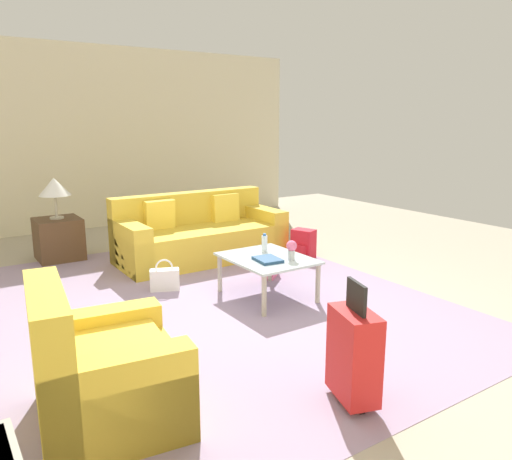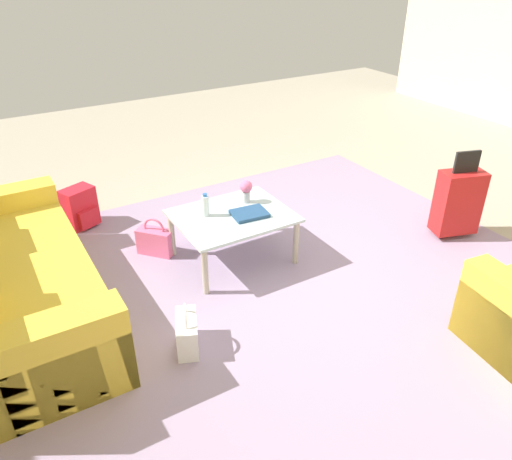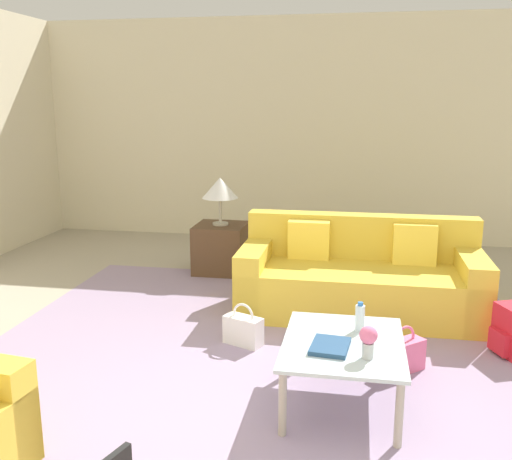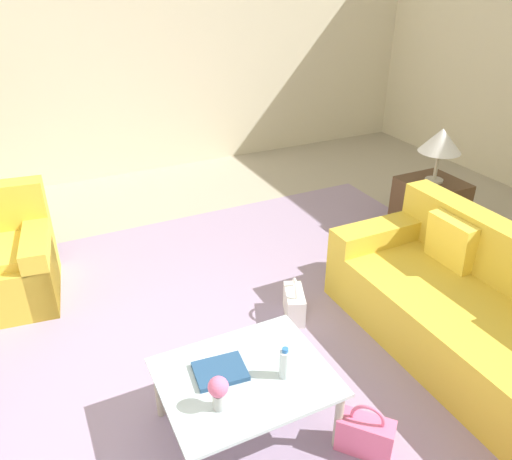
{
  "view_description": "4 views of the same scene",
  "coord_description": "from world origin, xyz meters",
  "px_view_note": "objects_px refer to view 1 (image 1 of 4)",
  "views": [
    {
      "loc": [
        -3.76,
        2.4,
        1.85
      ],
      "look_at": [
        0.12,
        -0.17,
        0.83
      ],
      "focal_mm": 35.0,
      "sensor_mm": 36.0,
      "label": 1
    },
    {
      "loc": [
        2.13,
        2.8,
        2.42
      ],
      "look_at": [
        0.61,
        0.25,
        0.72
      ],
      "focal_mm": 35.0,
      "sensor_mm": 36.0,
      "label": 2
    },
    {
      "loc": [
        -3.07,
        -0.55,
        1.96
      ],
      "look_at": [
        0.74,
        0.14,
        1.08
      ],
      "focal_mm": 40.0,
      "sensor_mm": 36.0,
      "label": 3
    },
    {
      "loc": [
        -0.46,
        -2.42,
        2.52
      ],
      "look_at": [
        0.85,
        0.28,
        0.9
      ],
      "focal_mm": 35.0,
      "sensor_mm": 36.0,
      "label": 4
    }
  ],
  "objects_px": {
    "flower_vase": "(292,248)",
    "backpack_red": "(303,244)",
    "handbag_pink": "(270,266)",
    "handbag_white": "(165,279)",
    "water_bottle": "(264,243)",
    "table_lamp": "(54,187)",
    "armchair": "(98,378)",
    "coffee_table": "(267,262)",
    "coffee_table_book": "(268,259)",
    "side_table": "(59,239)",
    "couch": "(198,236)",
    "suitcase_red": "(354,353)"
  },
  "relations": [
    {
      "from": "handbag_white",
      "to": "handbag_pink",
      "type": "height_order",
      "value": "same"
    },
    {
      "from": "backpack_red",
      "to": "side_table",
      "type": "bearing_deg",
      "value": 57.12
    },
    {
      "from": "table_lamp",
      "to": "handbag_white",
      "type": "xyz_separation_m",
      "value": [
        -1.99,
        -0.67,
        -0.85
      ]
    },
    {
      "from": "flower_vase",
      "to": "handbag_white",
      "type": "xyz_separation_m",
      "value": [
        1.03,
        0.98,
        -0.44
      ]
    },
    {
      "from": "coffee_table_book",
      "to": "handbag_pink",
      "type": "relative_size",
      "value": 0.81
    },
    {
      "from": "coffee_table_book",
      "to": "flower_vase",
      "type": "bearing_deg",
      "value": -107.41
    },
    {
      "from": "coffee_table_book",
      "to": "water_bottle",
      "type": "bearing_deg",
      "value": -23.27
    },
    {
      "from": "coffee_table_book",
      "to": "flower_vase",
      "type": "height_order",
      "value": "flower_vase"
    },
    {
      "from": "table_lamp",
      "to": "handbag_white",
      "type": "relative_size",
      "value": 1.53
    },
    {
      "from": "table_lamp",
      "to": "handbag_pink",
      "type": "height_order",
      "value": "table_lamp"
    },
    {
      "from": "water_bottle",
      "to": "coffee_table_book",
      "type": "height_order",
      "value": "water_bottle"
    },
    {
      "from": "armchair",
      "to": "coffee_table",
      "type": "relative_size",
      "value": 1.08
    },
    {
      "from": "table_lamp",
      "to": "backpack_red",
      "type": "height_order",
      "value": "table_lamp"
    },
    {
      "from": "couch",
      "to": "handbag_pink",
      "type": "relative_size",
      "value": 6.2
    },
    {
      "from": "handbag_pink",
      "to": "couch",
      "type": "bearing_deg",
      "value": 15.01
    },
    {
      "from": "water_bottle",
      "to": "handbag_pink",
      "type": "relative_size",
      "value": 0.57
    },
    {
      "from": "coffee_table_book",
      "to": "side_table",
      "type": "bearing_deg",
      "value": 32.03
    },
    {
      "from": "couch",
      "to": "handbag_white",
      "type": "xyz_separation_m",
      "value": [
        -0.99,
        0.93,
        -0.17
      ]
    },
    {
      "from": "coffee_table",
      "to": "water_bottle",
      "type": "xyz_separation_m",
      "value": [
        0.2,
        -0.1,
        0.15
      ]
    },
    {
      "from": "water_bottle",
      "to": "backpack_red",
      "type": "xyz_separation_m",
      "value": [
        0.8,
        -1.19,
        -0.34
      ]
    },
    {
      "from": "armchair",
      "to": "coffee_table_book",
      "type": "bearing_deg",
      "value": -60.74
    },
    {
      "from": "coffee_table_book",
      "to": "suitcase_red",
      "type": "distance_m",
      "value": 1.98
    },
    {
      "from": "handbag_white",
      "to": "handbag_pink",
      "type": "relative_size",
      "value": 1.0
    },
    {
      "from": "coffee_table",
      "to": "side_table",
      "type": "distance_m",
      "value": 3.18
    },
    {
      "from": "coffee_table_book",
      "to": "table_lamp",
      "type": "distance_m",
      "value": 3.29
    },
    {
      "from": "coffee_table_book",
      "to": "handbag_white",
      "type": "xyz_separation_m",
      "value": [
        0.93,
        0.75,
        -0.33
      ]
    },
    {
      "from": "coffee_table_book",
      "to": "handbag_white",
      "type": "height_order",
      "value": "coffee_table_book"
    },
    {
      "from": "water_bottle",
      "to": "handbag_white",
      "type": "bearing_deg",
      "value": 56.76
    },
    {
      "from": "coffee_table",
      "to": "water_bottle",
      "type": "height_order",
      "value": "water_bottle"
    },
    {
      "from": "water_bottle",
      "to": "table_lamp",
      "type": "relative_size",
      "value": 0.37
    },
    {
      "from": "coffee_table",
      "to": "handbag_white",
      "type": "height_order",
      "value": "coffee_table"
    },
    {
      "from": "coffee_table",
      "to": "flower_vase",
      "type": "distance_m",
      "value": 0.32
    },
    {
      "from": "table_lamp",
      "to": "handbag_white",
      "type": "bearing_deg",
      "value": -161.34
    },
    {
      "from": "armchair",
      "to": "table_lamp",
      "type": "bearing_deg",
      "value": -9.31
    },
    {
      "from": "water_bottle",
      "to": "handbag_white",
      "type": "xyz_separation_m",
      "value": [
        0.61,
        0.93,
        -0.41
      ]
    },
    {
      "from": "water_bottle",
      "to": "handbag_white",
      "type": "relative_size",
      "value": 0.57
    },
    {
      "from": "table_lamp",
      "to": "water_bottle",
      "type": "bearing_deg",
      "value": -148.39
    },
    {
      "from": "couch",
      "to": "coffee_table",
      "type": "bearing_deg",
      "value": 176.82
    },
    {
      "from": "side_table",
      "to": "suitcase_red",
      "type": "xyz_separation_m",
      "value": [
        -4.8,
        -0.8,
        0.08
      ]
    },
    {
      "from": "handbag_pink",
      "to": "handbag_white",
      "type": "bearing_deg",
      "value": 78.68
    },
    {
      "from": "flower_vase",
      "to": "handbag_white",
      "type": "distance_m",
      "value": 1.48
    },
    {
      "from": "coffee_table_book",
      "to": "couch",
      "type": "bearing_deg",
      "value": 0.73
    },
    {
      "from": "armchair",
      "to": "side_table",
      "type": "bearing_deg",
      "value": -9.31
    },
    {
      "from": "coffee_table_book",
      "to": "coffee_table",
      "type": "bearing_deg",
      "value": -27.6
    },
    {
      "from": "coffee_table_book",
      "to": "side_table",
      "type": "xyz_separation_m",
      "value": [
        2.92,
        1.42,
        -0.18
      ]
    },
    {
      "from": "coffee_table",
      "to": "backpack_red",
      "type": "relative_size",
      "value": 2.4
    },
    {
      "from": "coffee_table",
      "to": "flower_vase",
      "type": "bearing_deg",
      "value": -145.71
    },
    {
      "from": "flower_vase",
      "to": "backpack_red",
      "type": "height_order",
      "value": "flower_vase"
    },
    {
      "from": "armchair",
      "to": "water_bottle",
      "type": "relative_size",
      "value": 5.09
    },
    {
      "from": "armchair",
      "to": "handbag_white",
      "type": "relative_size",
      "value": 2.9
    }
  ]
}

